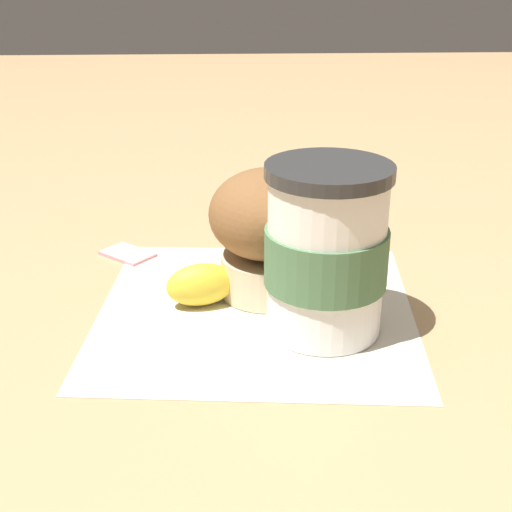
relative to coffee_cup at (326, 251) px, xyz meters
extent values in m
plane|color=tan|center=(0.05, -0.03, -0.07)|extent=(3.00, 3.00, 0.00)
cube|color=beige|center=(0.05, -0.03, -0.07)|extent=(0.28, 0.28, 0.00)
cylinder|color=white|center=(0.00, 0.00, 0.00)|extent=(0.09, 0.09, 0.12)
cylinder|color=#2D2D2D|center=(0.00, 0.00, 0.06)|extent=(0.09, 0.09, 0.01)
cylinder|color=#4C754C|center=(0.00, 0.00, 0.00)|extent=(0.09, 0.09, 0.04)
cylinder|color=beige|center=(0.04, -0.06, -0.05)|extent=(0.08, 0.08, 0.04)
ellipsoid|color=brown|center=(0.04, -0.06, 0.01)|extent=(0.10, 0.10, 0.08)
ellipsoid|color=yellow|center=(0.10, -0.04, -0.05)|extent=(0.06, 0.04, 0.04)
ellipsoid|color=yellow|center=(0.05, -0.08, -0.05)|extent=(0.08, 0.07, 0.04)
ellipsoid|color=yellow|center=(0.02, -0.13, -0.05)|extent=(0.06, 0.08, 0.04)
ellipsoid|color=brown|center=(0.02, -0.19, -0.05)|extent=(0.03, 0.06, 0.04)
cube|color=pink|center=(0.17, -0.15, -0.06)|extent=(0.06, 0.06, 0.01)
camera|label=1|loc=(0.07, 0.49, 0.21)|focal=50.00mm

